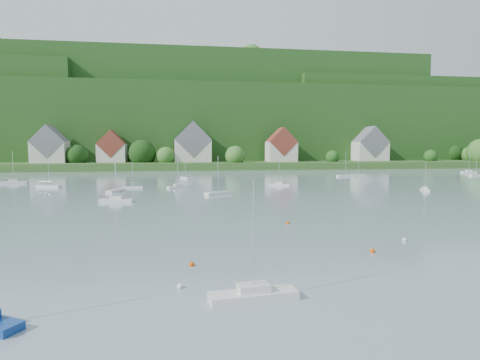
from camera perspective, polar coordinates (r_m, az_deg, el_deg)
The scene contains 14 objects.
far_shore_strip at distance 196.57m, azimuth -8.14°, elevation 2.20°, with size 600.00×60.00×3.00m, color #284F1D.
forested_ridge at distance 265.27m, azimuth -8.21°, elevation 7.46°, with size 620.00×181.22×69.89m.
village_building_0 at distance 191.09m, azimuth -24.91°, elevation 4.15°, with size 14.00×10.40×16.00m.
village_building_1 at distance 187.60m, azimuth -17.36°, elevation 4.13°, with size 12.00×9.36×14.00m.
village_building_2 at distance 184.49m, azimuth -6.58°, elevation 4.78°, with size 16.00×11.44×18.00m.
village_building_3 at distance 188.17m, azimuth 5.75°, elevation 4.53°, with size 13.00×10.40×15.50m.
village_building_4 at distance 207.54m, azimuth 17.64°, elevation 4.39°, with size 15.00×10.40×16.50m.
near_sailboat_3 at distance 27.52m, azimuth 1.87°, elevation -15.54°, with size 5.93×2.31×7.80m.
mooring_buoy_0 at distance 35.15m, azimuth -6.75°, elevation -11.77°, with size 0.45×0.45×0.45m, color #E54B05.
mooring_buoy_1 at distance 30.12m, azimuth -8.32°, elevation -14.63°, with size 0.44×0.44×0.44m, color silver.
mooring_buoy_2 at distance 41.04m, azimuth 17.91°, elevation -9.55°, with size 0.48×0.48×0.48m, color #E54B05.
mooring_buoy_3 at distance 53.40m, azimuth 6.65°, elevation -6.06°, with size 0.45×0.45×0.45m, color #E54B05.
mooring_buoy_4 at distance 46.95m, azimuth 21.88°, elevation -7.87°, with size 0.45×0.45×0.45m, color silver.
far_sailboat_cluster at distance 112.37m, azimuth -8.47°, elevation -0.23°, with size 201.45×66.92×8.71m.
Camera 1 is at (-1.29, 3.62, 9.95)m, focal length 30.70 mm.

